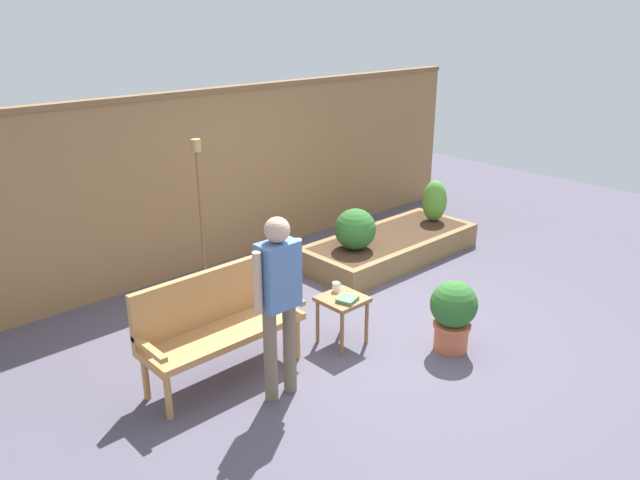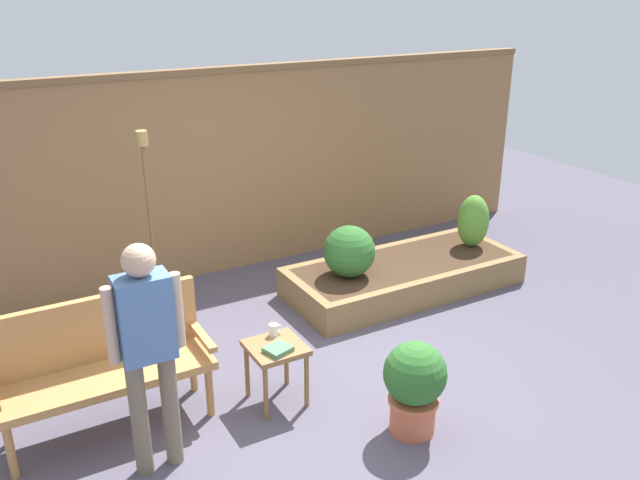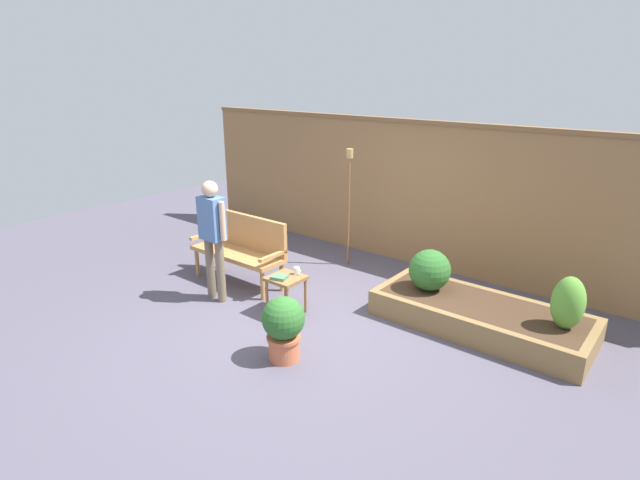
{
  "view_description": "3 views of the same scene",
  "coord_description": "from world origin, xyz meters",
  "px_view_note": "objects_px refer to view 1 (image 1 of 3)",
  "views": [
    {
      "loc": [
        -4.05,
        -3.56,
        3.01
      ],
      "look_at": [
        -0.18,
        0.6,
        0.87
      ],
      "focal_mm": 34.46,
      "sensor_mm": 36.0,
      "label": 1
    },
    {
      "loc": [
        -2.14,
        -3.7,
        2.95
      ],
      "look_at": [
        0.38,
        0.75,
        0.93
      ],
      "focal_mm": 36.99,
      "sensor_mm": 36.0,
      "label": 2
    },
    {
      "loc": [
        3.42,
        -3.98,
        2.82
      ],
      "look_at": [
        -0.22,
        0.56,
        0.85
      ],
      "focal_mm": 28.23,
      "sensor_mm": 36.0,
      "label": 3
    }
  ],
  "objects_px": {
    "garden_bench": "(217,317)",
    "person_by_bench": "(279,293)",
    "side_table": "(342,305)",
    "cup_on_table": "(336,287)",
    "shrub_far_corner": "(435,201)",
    "shrub_near_bench": "(355,229)",
    "tiki_torch": "(199,192)",
    "potted_boxwood": "(453,312)",
    "book_on_table": "(347,299)"
  },
  "relations": [
    {
      "from": "garden_bench",
      "to": "side_table",
      "type": "relative_size",
      "value": 3.0
    },
    {
      "from": "shrub_near_bench",
      "to": "tiki_torch",
      "type": "distance_m",
      "value": 1.93
    },
    {
      "from": "cup_on_table",
      "to": "person_by_bench",
      "type": "height_order",
      "value": "person_by_bench"
    },
    {
      "from": "garden_bench",
      "to": "person_by_bench",
      "type": "distance_m",
      "value": 0.76
    },
    {
      "from": "person_by_bench",
      "to": "shrub_far_corner",
      "type": "bearing_deg",
      "value": 19.73
    },
    {
      "from": "shrub_near_bench",
      "to": "person_by_bench",
      "type": "relative_size",
      "value": 0.32
    },
    {
      "from": "garden_bench",
      "to": "shrub_near_bench",
      "type": "relative_size",
      "value": 2.88
    },
    {
      "from": "side_table",
      "to": "person_by_bench",
      "type": "height_order",
      "value": "person_by_bench"
    },
    {
      "from": "book_on_table",
      "to": "shrub_near_bench",
      "type": "distance_m",
      "value": 1.8
    },
    {
      "from": "cup_on_table",
      "to": "tiki_torch",
      "type": "xyz_separation_m",
      "value": [
        -0.42,
        1.65,
        0.68
      ]
    },
    {
      "from": "cup_on_table",
      "to": "person_by_bench",
      "type": "bearing_deg",
      "value": -158.53
    },
    {
      "from": "tiki_torch",
      "to": "person_by_bench",
      "type": "height_order",
      "value": "tiki_torch"
    },
    {
      "from": "book_on_table",
      "to": "shrub_far_corner",
      "type": "height_order",
      "value": "shrub_far_corner"
    },
    {
      "from": "cup_on_table",
      "to": "shrub_near_bench",
      "type": "height_order",
      "value": "shrub_near_bench"
    },
    {
      "from": "side_table",
      "to": "shrub_far_corner",
      "type": "height_order",
      "value": "shrub_far_corner"
    },
    {
      "from": "side_table",
      "to": "potted_boxwood",
      "type": "relative_size",
      "value": 0.7
    },
    {
      "from": "cup_on_table",
      "to": "shrub_near_bench",
      "type": "relative_size",
      "value": 0.21
    },
    {
      "from": "garden_bench",
      "to": "person_by_bench",
      "type": "relative_size",
      "value": 0.92
    },
    {
      "from": "shrub_far_corner",
      "to": "tiki_torch",
      "type": "xyz_separation_m",
      "value": [
        -3.23,
        0.68,
        0.62
      ]
    },
    {
      "from": "cup_on_table",
      "to": "shrub_far_corner",
      "type": "bearing_deg",
      "value": 19.08
    },
    {
      "from": "garden_bench",
      "to": "shrub_near_bench",
      "type": "bearing_deg",
      "value": 16.82
    },
    {
      "from": "cup_on_table",
      "to": "garden_bench",
      "type": "bearing_deg",
      "value": 169.52
    },
    {
      "from": "shrub_far_corner",
      "to": "person_by_bench",
      "type": "height_order",
      "value": "person_by_bench"
    },
    {
      "from": "book_on_table",
      "to": "shrub_near_bench",
      "type": "xyz_separation_m",
      "value": [
        1.34,
        1.2,
        0.05
      ]
    },
    {
      "from": "cup_on_table",
      "to": "shrub_far_corner",
      "type": "distance_m",
      "value": 2.97
    },
    {
      "from": "shrub_near_bench",
      "to": "shrub_far_corner",
      "type": "height_order",
      "value": "shrub_far_corner"
    },
    {
      "from": "garden_bench",
      "to": "cup_on_table",
      "type": "distance_m",
      "value": 1.23
    },
    {
      "from": "garden_bench",
      "to": "tiki_torch",
      "type": "bearing_deg",
      "value": 61.14
    },
    {
      "from": "side_table",
      "to": "potted_boxwood",
      "type": "xyz_separation_m",
      "value": [
        0.67,
        -0.78,
        -0.01
      ]
    },
    {
      "from": "cup_on_table",
      "to": "tiki_torch",
      "type": "relative_size",
      "value": 0.06
    },
    {
      "from": "garden_bench",
      "to": "person_by_bench",
      "type": "xyz_separation_m",
      "value": [
        0.18,
        -0.63,
        0.39
      ]
    },
    {
      "from": "person_by_bench",
      "to": "tiki_torch",
      "type": "bearing_deg",
      "value": 73.55
    },
    {
      "from": "garden_bench",
      "to": "book_on_table",
      "type": "bearing_deg",
      "value": -21.62
    },
    {
      "from": "side_table",
      "to": "person_by_bench",
      "type": "bearing_deg",
      "value": -164.73
    },
    {
      "from": "shrub_near_bench",
      "to": "tiki_torch",
      "type": "relative_size",
      "value": 0.28
    },
    {
      "from": "garden_bench",
      "to": "tiki_torch",
      "type": "height_order",
      "value": "tiki_torch"
    },
    {
      "from": "shrub_near_bench",
      "to": "tiki_torch",
      "type": "xyz_separation_m",
      "value": [
        -1.69,
        0.68,
        0.65
      ]
    },
    {
      "from": "garden_bench",
      "to": "cup_on_table",
      "type": "relative_size",
      "value": 13.42
    },
    {
      "from": "shrub_far_corner",
      "to": "person_by_bench",
      "type": "xyz_separation_m",
      "value": [
        -3.84,
        -1.38,
        0.35
      ]
    },
    {
      "from": "book_on_table",
      "to": "tiki_torch",
      "type": "bearing_deg",
      "value": 83.95
    },
    {
      "from": "potted_boxwood",
      "to": "person_by_bench",
      "type": "distance_m",
      "value": 1.81
    },
    {
      "from": "garden_bench",
      "to": "potted_boxwood",
      "type": "height_order",
      "value": "garden_bench"
    },
    {
      "from": "tiki_torch",
      "to": "shrub_near_bench",
      "type": "bearing_deg",
      "value": -21.87
    },
    {
      "from": "side_table",
      "to": "book_on_table",
      "type": "distance_m",
      "value": 0.14
    },
    {
      "from": "side_table",
      "to": "shrub_far_corner",
      "type": "relative_size",
      "value": 0.85
    },
    {
      "from": "cup_on_table",
      "to": "book_on_table",
      "type": "relative_size",
      "value": 0.61
    },
    {
      "from": "shrub_near_bench",
      "to": "person_by_bench",
      "type": "distance_m",
      "value": 2.7
    },
    {
      "from": "cup_on_table",
      "to": "potted_boxwood",
      "type": "xyz_separation_m",
      "value": [
        0.62,
        -0.92,
        -0.14
      ]
    },
    {
      "from": "potted_boxwood",
      "to": "shrub_near_bench",
      "type": "height_order",
      "value": "shrub_near_bench"
    },
    {
      "from": "side_table",
      "to": "book_on_table",
      "type": "xyz_separation_m",
      "value": [
        -0.02,
        -0.09,
        0.1
      ]
    }
  ]
}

